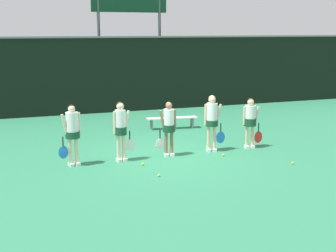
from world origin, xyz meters
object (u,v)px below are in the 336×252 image
at_px(tennis_ball_0, 293,163).
at_px(tennis_ball_5, 207,147).
at_px(scoreboard, 129,10).
at_px(player_2, 169,125).
at_px(tennis_ball_3, 143,164).
at_px(tennis_ball_4, 159,175).
at_px(player_1, 121,127).
at_px(player_3, 212,118).
at_px(tennis_ball_1, 156,146).
at_px(player_4, 250,119).
at_px(tennis_ball_2, 223,155).
at_px(bench_courtside, 172,119).
at_px(player_0, 72,130).

bearing_deg(tennis_ball_0, tennis_ball_5, 119.81).
bearing_deg(scoreboard, player_2, -98.79).
relative_size(tennis_ball_3, tennis_ball_4, 0.98).
relative_size(scoreboard, player_1, 3.42).
bearing_deg(player_3, tennis_ball_5, 94.61).
bearing_deg(player_3, tennis_ball_3, -152.04).
relative_size(tennis_ball_1, tennis_ball_5, 0.99).
height_order(player_4, tennis_ball_5, player_4).
height_order(player_1, player_3, player_3).
distance_m(scoreboard, player_2, 10.10).
xyz_separation_m(player_1, player_2, (1.49, 0.05, -0.06)).
relative_size(player_3, tennis_ball_4, 24.87).
distance_m(scoreboard, tennis_ball_2, 10.91).
height_order(scoreboard, bench_courtside, scoreboard).
distance_m(player_2, tennis_ball_0, 3.76).
distance_m(scoreboard, bench_courtside, 7.03).
distance_m(player_0, player_1, 1.38).
height_order(player_0, tennis_ball_2, player_0).
bearing_deg(tennis_ball_0, bench_courtside, 104.60).
relative_size(player_2, player_4, 1.02).
bearing_deg(tennis_ball_3, tennis_ball_4, -85.75).
bearing_deg(player_1, tennis_ball_2, -18.05).
xyz_separation_m(tennis_ball_2, tennis_ball_4, (-2.50, -1.25, 0.00)).
bearing_deg(player_1, tennis_ball_3, -62.54).
height_order(scoreboard, player_1, scoreboard).
height_order(player_3, tennis_ball_1, player_3).
distance_m(tennis_ball_0, tennis_ball_3, 4.27).
bearing_deg(tennis_ball_4, player_0, 136.96).
height_order(player_4, tennis_ball_0, player_4).
xyz_separation_m(player_1, tennis_ball_3, (0.45, -0.63, -0.99)).
bearing_deg(player_1, scoreboard, 64.53).
bearing_deg(tennis_ball_4, tennis_ball_1, 72.57).
distance_m(player_3, tennis_ball_1, 2.12).
relative_size(scoreboard, tennis_ball_1, 90.33).
bearing_deg(tennis_ball_1, tennis_ball_4, -107.43).
bearing_deg(tennis_ball_0, player_4, 95.54).
distance_m(player_1, tennis_ball_5, 3.22).
bearing_deg(tennis_ball_0, player_2, 145.66).
bearing_deg(scoreboard, player_4, -81.58).
height_order(scoreboard, tennis_ball_4, scoreboard).
relative_size(player_4, tennis_ball_1, 24.55).
distance_m(player_0, tennis_ball_0, 6.30).
height_order(player_1, tennis_ball_5, player_1).
bearing_deg(tennis_ball_3, player_1, 125.54).
bearing_deg(tennis_ball_5, bench_courtside, 90.22).
xyz_separation_m(tennis_ball_1, tennis_ball_4, (-0.95, -3.04, 0.00)).
xyz_separation_m(player_1, tennis_ball_1, (1.49, 1.26, -1.00)).
xyz_separation_m(scoreboard, player_1, (-2.92, -9.34, -3.64)).
height_order(scoreboard, player_4, scoreboard).
bearing_deg(tennis_ball_3, player_3, 16.90).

